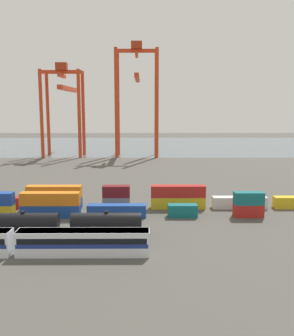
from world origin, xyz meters
The scene contains 19 objects.
ground_plane centered at (0.00, 40.00, 0.00)m, with size 420.00×420.00×0.00m, color #4C4944.
harbour_water centered at (0.00, 144.88, 0.00)m, with size 400.00×110.00×0.01m, color slate.
passenger_train centered at (-4.83, -23.58, 2.14)m, with size 41.60×3.14×3.90m.
freight_tank_row centered at (-6.09, -14.82, 2.16)m, with size 41.56×3.07×4.53m.
shipping_container_4 centered at (-4.15, -2.90, 1.30)m, with size 12.10×2.44×2.60m, color #1C4299.
shipping_container_5 centered at (-4.15, -2.90, 3.90)m, with size 12.10×2.44×2.60m, color orange.
shipping_container_6 centered at (9.48, -2.90, 1.30)m, with size 12.10×2.44×2.60m, color #1C4299.
shipping_container_7 centered at (23.10, -2.90, 1.30)m, with size 6.04×2.44×2.60m, color #146066.
shipping_container_8 centered at (36.72, -2.90, 1.30)m, with size 6.04×2.44×2.60m, color #AD211C.
shipping_container_9 centered at (36.72, -2.90, 3.90)m, with size 6.04×2.44×2.60m, color #146066.
shipping_container_12 centered at (-4.88, 3.89, 1.30)m, with size 12.10×2.44×2.60m, color #1C4299.
shipping_container_13 centered at (-4.88, 3.89, 3.90)m, with size 12.10×2.44×2.60m, color orange.
shipping_container_14 centered at (8.92, 3.89, 1.30)m, with size 6.04×2.44×2.60m, color slate.
shipping_container_15 centered at (8.92, 3.89, 3.90)m, with size 6.04×2.44×2.60m, color maroon.
shipping_container_16 centered at (22.72, 3.89, 1.30)m, with size 12.10×2.44×2.60m, color gold.
shipping_container_17 centered at (22.72, 3.89, 3.90)m, with size 12.10×2.44×2.60m, color #AD211C.
shipping_container_18 centered at (36.52, 3.89, 1.30)m, with size 12.10×2.44×2.60m, color silver.
gantry_crane_west centered at (-21.41, 100.12, 25.96)m, with size 18.08×42.23×41.60m.
gantry_crane_central centered at (11.86, 99.08, 30.52)m, with size 19.32×38.17×50.69m.
Camera 1 is at (15.19, -80.92, 22.70)m, focal length 41.65 mm.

